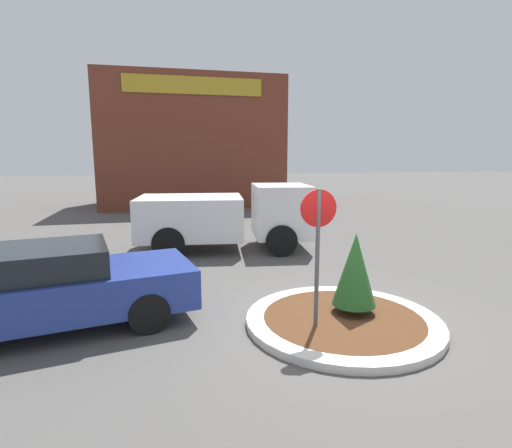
# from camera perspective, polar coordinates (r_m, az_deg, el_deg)

# --- Properties ---
(ground_plane) EXTENTS (120.00, 120.00, 0.00)m
(ground_plane) POSITION_cam_1_polar(r_m,az_deg,el_deg) (7.37, 12.25, -13.82)
(ground_plane) COLOR #514F4C
(traffic_island) EXTENTS (3.38, 3.38, 0.13)m
(traffic_island) POSITION_cam_1_polar(r_m,az_deg,el_deg) (7.35, 12.26, -13.35)
(traffic_island) COLOR beige
(traffic_island) RESTS_ON ground_plane
(stop_sign) EXTENTS (0.60, 0.07, 2.41)m
(stop_sign) POSITION_cam_1_polar(r_m,az_deg,el_deg) (6.46, 8.82, -1.86)
(stop_sign) COLOR #4C4C51
(stop_sign) RESTS_ON ground_plane
(island_shrub) EXTENTS (0.78, 0.78, 1.46)m
(island_shrub) POSITION_cam_1_polar(r_m,az_deg,el_deg) (7.31, 13.96, -6.29)
(island_shrub) COLOR brown
(island_shrub) RESTS_ON traffic_island
(utility_truck) EXTENTS (5.51, 2.95, 2.02)m
(utility_truck) POSITION_cam_1_polar(r_m,az_deg,el_deg) (12.54, -4.24, 1.24)
(utility_truck) COLOR white
(utility_truck) RESTS_ON ground_plane
(storefront_building) EXTENTS (10.34, 6.07, 7.38)m
(storefront_building) POSITION_cam_1_polar(r_m,az_deg,el_deg) (24.99, -9.24, 11.31)
(storefront_building) COLOR brown
(storefront_building) RESTS_ON ground_plane
(parked_sedan_blue) EXTENTS (4.91, 2.74, 1.43)m
(parked_sedan_blue) POSITION_cam_1_polar(r_m,az_deg,el_deg) (7.64, -27.42, -7.95)
(parked_sedan_blue) COLOR navy
(parked_sedan_blue) RESTS_ON ground_plane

